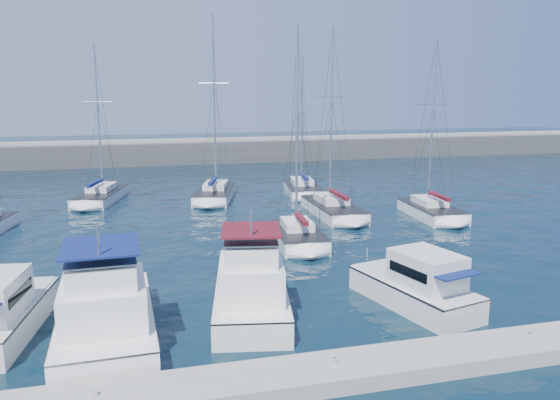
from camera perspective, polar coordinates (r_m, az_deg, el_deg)
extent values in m
plane|color=black|center=(30.01, -1.70, -8.24)|extent=(220.00, 220.00, 0.00)
cube|color=#424244|center=(80.34, -10.17, 4.58)|extent=(160.00, 6.00, 4.00)
cube|color=gray|center=(80.12, -10.22, 6.14)|extent=(160.00, 1.20, 0.50)
cube|color=gray|center=(20.22, 5.72, -17.46)|extent=(40.00, 2.20, 0.60)
cylinder|color=silver|center=(19.06, -18.76, -18.50)|extent=(0.16, 0.16, 0.25)
cylinder|color=silver|center=(20.02, 5.75, -16.39)|extent=(0.16, 0.16, 0.25)
cylinder|color=silver|center=(23.81, 24.58, -12.76)|extent=(0.16, 0.16, 0.25)
cube|color=silver|center=(26.25, -26.96, -11.49)|extent=(3.65, 7.44, 1.60)
cube|color=#262628|center=(25.99, -27.11, -9.96)|extent=(3.70, 7.45, 0.08)
cube|color=white|center=(24.29, -17.63, -12.60)|extent=(3.96, 8.91, 1.60)
cube|color=#262628|center=(24.00, -17.74, -10.95)|extent=(4.03, 8.91, 0.08)
cube|color=white|center=(22.69, -17.91, -9.96)|extent=(3.26, 4.17, 1.60)
cube|color=black|center=(22.67, -17.93, -9.77)|extent=(3.30, 3.36, 0.45)
cube|color=white|center=(22.10, -18.12, -7.12)|extent=(2.60, 2.93, 0.90)
cube|color=#0E1B55|center=(21.81, -18.28, -4.62)|extent=(2.92, 3.35, 0.08)
cube|color=white|center=(25.45, -3.02, -10.94)|extent=(4.59, 8.00, 1.60)
cube|color=#262628|center=(25.18, -3.04, -9.36)|extent=(4.65, 8.02, 0.08)
cube|color=white|center=(24.03, -3.02, -8.22)|extent=(3.35, 3.94, 1.60)
cube|color=black|center=(24.00, -3.02, -8.04)|extent=(3.28, 3.27, 0.45)
cube|color=white|center=(23.45, -3.04, -5.50)|extent=(2.62, 2.81, 0.90)
cube|color=#52101A|center=(23.18, -3.07, -3.14)|extent=(2.95, 3.21, 0.08)
cube|color=silver|center=(27.16, 13.73, -9.80)|extent=(4.13, 7.12, 1.60)
cube|color=#262628|center=(26.91, 13.80, -8.30)|extent=(4.19, 7.13, 0.08)
cube|color=silver|center=(26.08, 15.08, -7.03)|extent=(2.92, 3.54, 1.60)
cube|color=black|center=(26.05, 15.09, -6.86)|extent=(2.82, 2.94, 0.45)
cube|color=#0E1B55|center=(25.16, 17.03, -7.09)|extent=(2.54, 2.47, 0.07)
cube|color=white|center=(36.66, 1.90, -4.14)|extent=(3.50, 6.72, 1.30)
cube|color=#262628|center=(36.50, 1.91, -3.18)|extent=(3.56, 6.72, 0.06)
cube|color=white|center=(36.80, 1.79, -2.55)|extent=(2.14, 3.00, 0.55)
cylinder|color=silver|center=(36.06, 1.78, 7.77)|extent=(0.18, 0.18, 12.77)
cylinder|color=silver|center=(35.37, 2.22, -2.20)|extent=(0.43, 3.23, 0.12)
cube|color=#52101A|center=(35.24, 2.26, -2.00)|extent=(0.62, 2.93, 0.28)
cube|color=silver|center=(45.42, 5.55, -1.18)|extent=(3.29, 8.61, 1.30)
cube|color=#262628|center=(45.29, 5.56, -0.40)|extent=(3.35, 8.61, 0.06)
cube|color=silver|center=(45.72, 5.35, 0.12)|extent=(2.10, 3.78, 0.55)
cylinder|color=silver|center=(45.22, 5.38, 8.97)|extent=(0.18, 0.18, 13.65)
cylinder|color=silver|center=(43.94, 6.13, 0.38)|extent=(0.21, 4.27, 0.12)
cube|color=#52101A|center=(43.82, 6.17, 0.55)|extent=(0.43, 3.85, 0.28)
cube|color=white|center=(46.09, 15.54, -1.36)|extent=(3.54, 7.38, 1.30)
cube|color=#262628|center=(45.96, 15.59, -0.59)|extent=(3.60, 7.38, 0.06)
cube|color=white|center=(46.30, 15.37, -0.09)|extent=(2.19, 3.28, 0.55)
cylinder|color=silver|center=(45.76, 15.65, 8.04)|extent=(0.18, 0.18, 12.70)
cylinder|color=silver|center=(44.86, 16.24, 0.22)|extent=(0.40, 3.58, 0.12)
cube|color=#52101A|center=(44.74, 16.30, 0.39)|extent=(0.60, 3.24, 0.28)
cube|color=silver|center=(53.46, -18.24, 0.18)|extent=(4.91, 8.75, 1.30)
cube|color=#262628|center=(53.35, -18.28, 0.84)|extent=(4.96, 8.76, 0.06)
cube|color=silver|center=(53.78, -18.14, 1.28)|extent=(2.76, 3.98, 0.55)
cylinder|color=silver|center=(53.41, -18.47, 8.33)|extent=(0.18, 0.18, 12.82)
cylinder|color=silver|center=(52.04, -18.74, 1.54)|extent=(1.11, 4.04, 0.12)
cube|color=#0E1B55|center=(51.93, -18.78, 1.68)|extent=(1.24, 3.69, 0.28)
cube|color=silver|center=(52.27, -6.80, 0.43)|extent=(5.24, 8.90, 1.30)
cube|color=#262628|center=(52.16, -6.82, 1.11)|extent=(5.30, 8.92, 0.06)
cube|color=silver|center=(52.62, -6.75, 1.55)|extent=(2.93, 4.07, 0.55)
cylinder|color=silver|center=(52.21, -6.91, 10.32)|extent=(0.18, 0.18, 15.64)
cylinder|color=silver|center=(50.79, -7.03, 1.82)|extent=(1.24, 4.07, 0.12)
cube|color=#0E1B55|center=(50.67, -7.05, 1.97)|extent=(1.35, 3.72, 0.28)
cube|color=white|center=(54.40, 2.37, 0.92)|extent=(4.12, 7.90, 1.30)
cube|color=#262628|center=(54.30, 2.37, 1.57)|extent=(4.18, 7.91, 0.06)
cube|color=white|center=(54.70, 2.30, 1.98)|extent=(2.43, 3.55, 0.55)
cylinder|color=silver|center=(54.34, 2.31, 8.47)|extent=(0.18, 0.18, 11.94)
cylinder|color=silver|center=(53.05, 2.56, 2.30)|extent=(0.70, 3.74, 0.12)
cube|color=#0E1B55|center=(52.93, 2.57, 2.44)|extent=(0.87, 3.40, 0.28)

